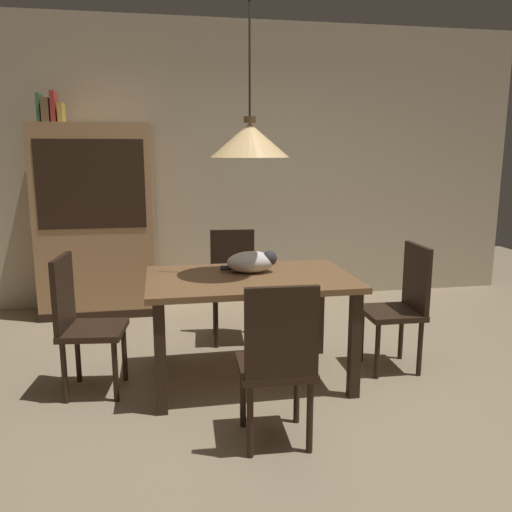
# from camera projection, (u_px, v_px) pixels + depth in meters

# --- Properties ---
(ground) EXTENTS (10.00, 10.00, 0.00)m
(ground) POSITION_uv_depth(u_px,v_px,m) (285.00, 412.00, 3.22)
(ground) COLOR #998466
(back_wall) EXTENTS (6.40, 0.10, 2.90)m
(back_wall) POSITION_uv_depth(u_px,v_px,m) (228.00, 165.00, 5.49)
(back_wall) COLOR beige
(back_wall) RESTS_ON ground
(dining_table) EXTENTS (1.40, 0.90, 0.75)m
(dining_table) POSITION_uv_depth(u_px,v_px,m) (250.00, 291.00, 3.57)
(dining_table) COLOR brown
(dining_table) RESTS_ON ground
(chair_far_back) EXTENTS (0.43, 0.43, 0.93)m
(chair_far_back) POSITION_uv_depth(u_px,v_px,m) (233.00, 280.00, 4.45)
(chair_far_back) COLOR black
(chair_far_back) RESTS_ON ground
(chair_left_side) EXTENTS (0.44, 0.44, 0.93)m
(chair_left_side) POSITION_uv_depth(u_px,v_px,m) (81.00, 319.00, 3.41)
(chair_left_side) COLOR black
(chair_left_side) RESTS_ON ground
(chair_near_front) EXTENTS (0.42, 0.42, 0.93)m
(chair_near_front) POSITION_uv_depth(u_px,v_px,m) (278.00, 358.00, 2.75)
(chair_near_front) COLOR black
(chair_near_front) RESTS_ON ground
(chair_right_side) EXTENTS (0.41, 0.41, 0.93)m
(chair_right_side) POSITION_uv_depth(u_px,v_px,m) (402.00, 302.00, 3.80)
(chair_right_side) COLOR black
(chair_right_side) RESTS_ON ground
(cat_sleeping) EXTENTS (0.39, 0.22, 0.16)m
(cat_sleeping) POSITION_uv_depth(u_px,v_px,m) (253.00, 262.00, 3.66)
(cat_sleeping) COLOR silver
(cat_sleeping) RESTS_ON dining_table
(pendant_lamp) EXTENTS (0.52, 0.52, 1.30)m
(pendant_lamp) POSITION_uv_depth(u_px,v_px,m) (250.00, 140.00, 3.37)
(pendant_lamp) COLOR #E5B775
(hutch_bookcase) EXTENTS (1.12, 0.45, 1.85)m
(hutch_bookcase) POSITION_uv_depth(u_px,v_px,m) (96.00, 225.00, 5.04)
(hutch_bookcase) COLOR tan
(hutch_bookcase) RESTS_ON ground
(book_green_slim) EXTENTS (0.03, 0.20, 0.26)m
(book_green_slim) POSITION_uv_depth(u_px,v_px,m) (40.00, 108.00, 4.75)
(book_green_slim) COLOR #427A4C
(book_green_slim) RESTS_ON hutch_bookcase
(book_brown_thick) EXTENTS (0.06, 0.24, 0.22)m
(book_brown_thick) POSITION_uv_depth(u_px,v_px,m) (47.00, 111.00, 4.77)
(book_brown_thick) COLOR brown
(book_brown_thick) RESTS_ON hutch_bookcase
(book_red_tall) EXTENTS (0.04, 0.22, 0.28)m
(book_red_tall) POSITION_uv_depth(u_px,v_px,m) (54.00, 107.00, 4.77)
(book_red_tall) COLOR #B73833
(book_red_tall) RESTS_ON hutch_bookcase
(book_yellow_short) EXTENTS (0.04, 0.20, 0.18)m
(book_yellow_short) POSITION_uv_depth(u_px,v_px,m) (61.00, 113.00, 4.79)
(book_yellow_short) COLOR gold
(book_yellow_short) RESTS_ON hutch_bookcase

